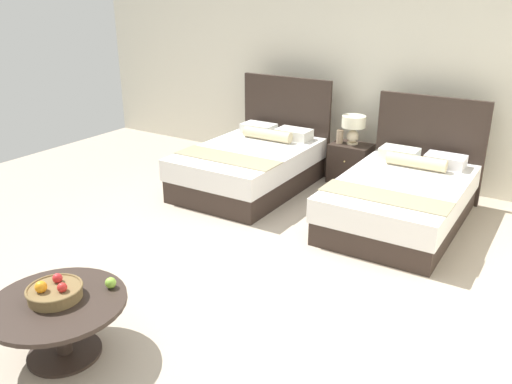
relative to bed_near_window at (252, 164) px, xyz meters
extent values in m
cube|color=#AA9B89|center=(1.03, -1.92, -0.34)|extent=(9.74, 10.25, 0.02)
cube|color=silver|center=(1.03, 1.41, 0.99)|extent=(9.74, 0.12, 2.63)
cube|color=#2F241D|center=(0.00, -0.09, -0.18)|extent=(1.34, 1.98, 0.30)
cube|color=silver|center=(0.00, -0.09, 0.11)|extent=(1.38, 2.02, 0.27)
cube|color=#2F241D|center=(-0.02, 0.92, 0.35)|extent=(1.39, 0.09, 1.37)
cube|color=silver|center=(-0.30, 0.63, 0.31)|extent=(0.48, 0.31, 0.14)
cube|color=silver|center=(0.27, 0.64, 0.31)|extent=(0.48, 0.31, 0.14)
cylinder|color=beige|center=(-0.01, 0.39, 0.32)|extent=(0.72, 0.16, 0.15)
cube|color=gray|center=(0.01, -0.58, 0.25)|extent=(1.37, 0.44, 0.01)
cube|color=#2F241D|center=(2.07, -0.09, -0.20)|extent=(1.32, 2.07, 0.27)
cube|color=silver|center=(2.07, -0.09, 0.07)|extent=(1.36, 2.11, 0.27)
cube|color=#2F241D|center=(2.05, 0.96, 0.32)|extent=(1.36, 0.09, 1.31)
cube|color=silver|center=(1.77, 0.67, 0.27)|extent=(0.47, 0.31, 0.14)
cube|color=silver|center=(2.33, 0.68, 0.27)|extent=(0.47, 0.31, 0.14)
cylinder|color=beige|center=(2.06, 0.43, 0.28)|extent=(0.71, 0.16, 0.15)
cube|color=gray|center=(2.08, -0.66, 0.21)|extent=(1.35, 0.41, 0.01)
cube|color=#2F241D|center=(1.03, 0.91, -0.06)|extent=(0.54, 0.40, 0.55)
sphere|color=tan|center=(1.03, 0.70, 0.03)|extent=(0.02, 0.02, 0.02)
cylinder|color=beige|center=(1.03, 0.93, 0.23)|extent=(0.15, 0.15, 0.02)
ellipsoid|color=beige|center=(1.03, 0.93, 0.33)|extent=(0.16, 0.16, 0.18)
cylinder|color=#99844C|center=(1.03, 0.93, 0.43)|extent=(0.02, 0.02, 0.04)
cylinder|color=beige|center=(1.03, 0.93, 0.53)|extent=(0.32, 0.32, 0.15)
cylinder|color=gray|center=(0.86, 0.87, 0.30)|extent=(0.09, 0.09, 0.17)
torus|color=gray|center=(0.86, 0.87, 0.40)|extent=(0.09, 0.09, 0.01)
cylinder|color=#2F241D|center=(0.76, -3.70, -0.32)|extent=(0.54, 0.54, 0.02)
cylinder|color=#2F241D|center=(0.76, -3.70, -0.12)|extent=(0.11, 0.11, 0.43)
cylinder|color=#2F241D|center=(0.76, -3.70, 0.11)|extent=(0.99, 0.99, 0.04)
cylinder|color=brown|center=(0.72, -3.67, 0.17)|extent=(0.38, 0.38, 0.09)
torus|color=brown|center=(0.72, -3.67, 0.22)|extent=(0.40, 0.40, 0.02)
sphere|color=orange|center=(0.68, -3.75, 0.25)|extent=(0.09, 0.09, 0.09)
sphere|color=red|center=(0.81, -3.67, 0.25)|extent=(0.07, 0.07, 0.07)
sphere|color=red|center=(0.67, -3.60, 0.25)|extent=(0.07, 0.07, 0.07)
sphere|color=#82B63A|center=(0.95, -3.35, 0.17)|extent=(0.08, 0.08, 0.08)
camera|label=1|loc=(3.73, -5.63, 2.25)|focal=37.17mm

